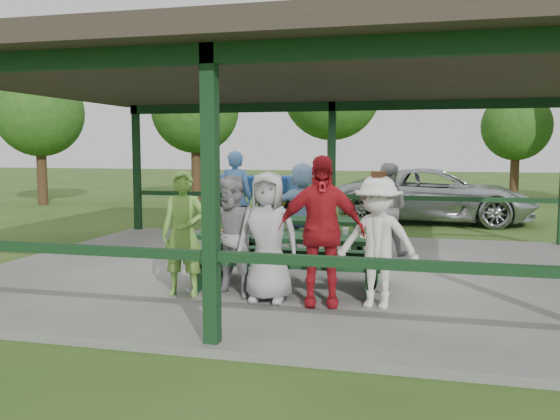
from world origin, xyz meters
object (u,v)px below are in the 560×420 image
(pickup_truck, at_px, (435,196))
(contestant_grey_mid, at_px, (268,237))
(contestant_green, at_px, (183,233))
(picnic_table_near, at_px, (290,254))
(farm_trailer, at_px, (250,194))
(picnic_table_far, at_px, (300,234))
(contestant_grey_left, at_px, (233,237))
(spectator_blue, at_px, (235,197))
(spectator_grey, at_px, (386,209))
(contestant_red, at_px, (320,231))
(contestant_white_fedora, at_px, (377,242))
(spectator_lblue, at_px, (302,207))

(pickup_truck, bearing_deg, contestant_grey_mid, 170.47)
(contestant_green, bearing_deg, picnic_table_near, 28.31)
(contestant_grey_mid, relative_size, farm_trailer, 0.46)
(picnic_table_far, bearing_deg, farm_trailer, 113.18)
(picnic_table_near, distance_m, contestant_grey_left, 1.04)
(picnic_table_near, height_order, contestant_grey_mid, contestant_grey_mid)
(picnic_table_far, xyz_separation_m, spectator_blue, (-1.69, 1.46, 0.50))
(picnic_table_near, bearing_deg, contestant_green, -146.68)
(contestant_green, relative_size, farm_trailer, 0.46)
(spectator_grey, bearing_deg, spectator_blue, -3.57)
(picnic_table_far, bearing_deg, contestant_grey_mid, -86.19)
(contestant_red, distance_m, spectator_blue, 5.03)
(contestant_grey_mid, bearing_deg, picnic_table_near, 84.06)
(contestant_red, relative_size, farm_trailer, 0.51)
(picnic_table_near, bearing_deg, pickup_truck, 76.91)
(contestant_white_fedora, bearing_deg, spectator_lblue, 123.44)
(contestant_grey_mid, height_order, pickup_truck, contestant_grey_mid)
(spectator_blue, distance_m, spectator_grey, 3.16)
(contestant_white_fedora, bearing_deg, picnic_table_far, 127.85)
(picnic_table_far, bearing_deg, pickup_truck, 71.24)
(contestant_green, distance_m, spectator_blue, 4.36)
(contestant_grey_mid, height_order, spectator_blue, spectator_blue)
(spectator_lblue, xyz_separation_m, pickup_truck, (2.54, 6.06, -0.20))
(contestant_white_fedora, bearing_deg, farm_trailer, 123.31)
(contestant_green, xyz_separation_m, farm_trailer, (-2.24, 10.40, -0.30))
(contestant_grey_mid, bearing_deg, pickup_truck, 77.68)
(contestant_green, distance_m, contestant_red, 1.87)
(picnic_table_far, bearing_deg, contestant_green, -109.26)
(picnic_table_near, distance_m, spectator_grey, 3.22)
(picnic_table_far, xyz_separation_m, contestant_white_fedora, (1.59, -2.81, 0.36))
(contestant_red, relative_size, spectator_lblue, 1.11)
(spectator_grey, bearing_deg, picnic_table_near, 74.06)
(picnic_table_near, relative_size, pickup_truck, 0.50)
(contestant_red, bearing_deg, contestant_white_fedora, -5.36)
(picnic_table_far, xyz_separation_m, contestant_grey_mid, (0.19, -2.87, 0.38))
(contestant_red, bearing_deg, spectator_blue, 110.20)
(contestant_grey_mid, distance_m, pickup_truck, 10.11)
(spectator_lblue, height_order, spectator_blue, spectator_blue)
(contestant_green, relative_size, spectator_lblue, 0.99)
(contestant_grey_mid, xyz_separation_m, contestant_red, (0.69, 0.00, 0.10))
(spectator_lblue, bearing_deg, contestant_red, 81.82)
(contestant_red, bearing_deg, contestant_grey_left, 165.05)
(picnic_table_far, height_order, spectator_blue, spectator_blue)
(contestant_white_fedora, distance_m, pickup_truck, 9.84)
(contestant_white_fedora, xyz_separation_m, pickup_truck, (0.79, 9.81, -0.17))
(contestant_red, height_order, farm_trailer, contestant_red)
(contestant_green, height_order, farm_trailer, contestant_green)
(contestant_white_fedora, height_order, farm_trailer, contestant_white_fedora)
(contestant_green, distance_m, contestant_grey_left, 0.68)
(spectator_lblue, bearing_deg, contestant_green, 54.19)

